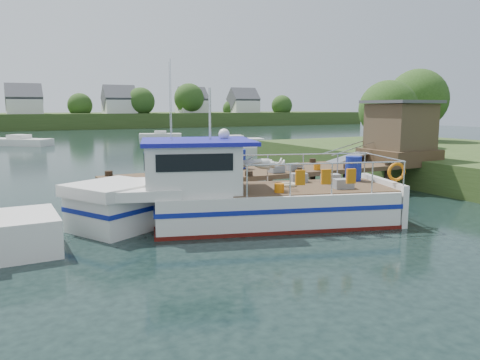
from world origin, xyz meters
name	(u,v)px	position (x,y,z in m)	size (l,w,h in m)	color
ground_plane	(245,203)	(0.00, 0.00, 0.00)	(160.00, 160.00, 0.00)	black
far_shore	(52,117)	(0.01, 82.37, 2.10)	(140.00, 42.55, 9.22)	#354B1F
dock	(362,146)	(6.51, 0.01, 2.24)	(16.60, 3.00, 4.78)	#4A3623
lobster_boat	(233,196)	(-2.11, -3.14, 1.03)	(11.71, 6.13, 5.69)	silver
moored_far	(160,135)	(9.96, 43.51, 0.35)	(5.90, 3.60, 0.95)	silver
moored_b	(249,150)	(10.39, 18.96, 0.38)	(4.86, 3.16, 1.02)	silver
moored_c	(234,141)	(14.00, 29.24, 0.38)	(6.76, 3.47, 1.02)	silver
moored_d	(19,142)	(-7.49, 38.30, 0.44)	(6.81, 6.35, 1.18)	silver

